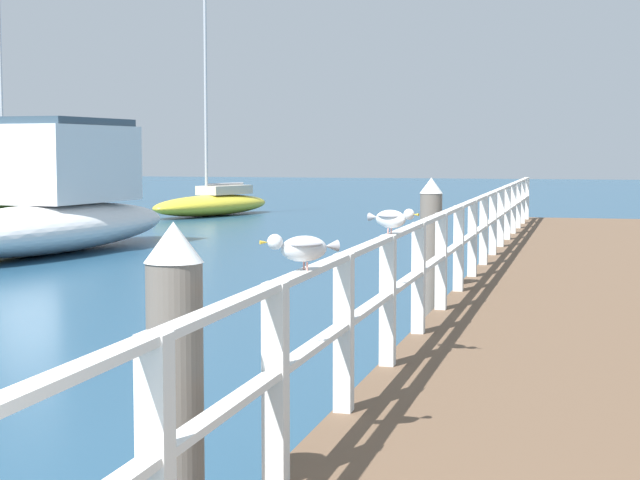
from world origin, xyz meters
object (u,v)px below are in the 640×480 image
at_px(dock_piling_near, 176,408).
at_px(seagull_background, 392,218).
at_px(dock_piling_far, 431,250).
at_px(boat_0, 1,195).
at_px(boat_3, 213,203).
at_px(seagull_foreground, 302,247).
at_px(boat_1, 57,207).

xyz_separation_m(dock_piling_near, seagull_background, (0.39, 3.66, 0.72)).
height_order(dock_piling_far, boat_0, boat_0).
height_order(dock_piling_near, seagull_background, dock_piling_near).
bearing_deg(dock_piling_far, boat_3, 117.66).
relative_size(seagull_foreground, boat_1, 0.05).
relative_size(dock_piling_near, seagull_background, 4.06).
bearing_deg(boat_3, boat_0, 8.15).
bearing_deg(boat_1, boat_0, 131.76).
relative_size(seagull_foreground, boat_0, 0.04).
bearing_deg(boat_3, dock_piling_far, 136.70).
bearing_deg(boat_0, dock_piling_far, -63.03).
distance_m(boat_1, boat_3, 12.69).
relative_size(dock_piling_near, boat_0, 0.18).
relative_size(dock_piling_near, dock_piling_far, 1.00).
xyz_separation_m(dock_piling_far, seagull_foreground, (0.37, -7.41, 0.72)).
bearing_deg(boat_1, boat_3, 101.23).
distance_m(dock_piling_far, boat_1, 11.79).
relative_size(boat_0, boat_3, 1.37).
height_order(dock_piling_near, boat_3, boat_3).
height_order(seagull_background, boat_3, boat_3).
distance_m(dock_piling_far, boat_3, 22.45).
bearing_deg(dock_piling_far, dock_piling_near, -90.00).
distance_m(dock_piling_near, seagull_background, 3.75).
height_order(seagull_foreground, boat_0, boat_0).
xyz_separation_m(dock_piling_far, boat_3, (-10.42, 19.88, -0.51)).
relative_size(dock_piling_near, boat_3, 0.25).
xyz_separation_m(seagull_foreground, boat_0, (-19.98, 29.05, -1.15)).
xyz_separation_m(seagull_foreground, boat_3, (-10.79, 27.29, -1.23)).
bearing_deg(dock_piling_far, seagull_foreground, -87.12).
bearing_deg(boat_3, dock_piling_near, 129.26).
xyz_separation_m(dock_piling_far, seagull_background, (0.39, -4.75, 0.72)).
height_order(dock_piling_far, boat_3, boat_3).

